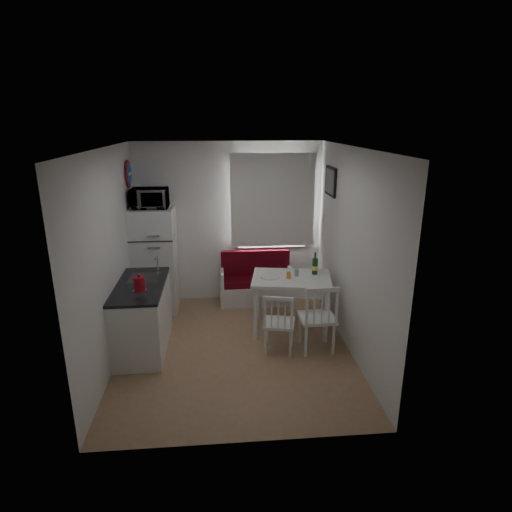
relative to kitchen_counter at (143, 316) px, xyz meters
The scene contains 22 objects.
floor 1.29m from the kitchen_counter, ahead, with size 3.00×3.50×0.02m, color #977050.
ceiling 2.46m from the kitchen_counter, ahead, with size 3.00×3.50×0.02m, color white.
wall_back 2.17m from the kitchen_counter, 53.04° to the left, with size 3.00×0.02×2.60m, color white.
wall_front 2.41m from the kitchen_counter, 57.81° to the right, with size 3.00×0.02×2.60m, color white.
wall_left 0.91m from the kitchen_counter, 152.61° to the right, with size 0.02×3.50×2.60m, color white.
wall_right 2.83m from the kitchen_counter, ahead, with size 0.02×3.50×2.60m, color white.
window 2.72m from the kitchen_counter, 39.47° to the left, with size 1.22×0.06×1.47m, color white.
curtain 2.71m from the kitchen_counter, 38.19° to the left, with size 1.35×0.02×1.50m, color white.
kitchen_counter is the anchor object (origin of this frame).
wall_sign 2.15m from the kitchen_counter, 101.80° to the left, with size 0.40×0.40×0.03m, color #1C48A9.
picture_frame 3.25m from the kitchen_counter, 19.45° to the left, with size 0.04×0.52×0.42m, color black.
bench 2.12m from the kitchen_counter, 39.86° to the left, with size 1.19×0.46×0.85m.
dining_table 2.06m from the kitchen_counter, ahead, with size 1.19×0.93×0.81m.
chair_left 1.81m from the kitchen_counter, 11.15° to the right, with size 0.46×0.45×0.45m.
chair_right 2.30m from the kitchen_counter, ahead, with size 0.46×0.44×0.51m.
fridge 1.30m from the kitchen_counter, 89.10° to the left, with size 0.66×0.66×1.65m, color white.
microwave 1.80m from the kitchen_counter, 89.06° to the left, with size 0.54×0.36×0.30m, color white.
kettle 0.62m from the kitchen_counter, 79.78° to the right, with size 0.16×0.16×0.22m, color #A40D1A.
wine_bottle 2.46m from the kitchen_counter, ahead, with size 0.08×0.08×0.32m, color #144119, non-canonical shape.
drinking_glass_orange 2.03m from the kitchen_counter, ahead, with size 0.06×0.06×0.10m, color orange.
drinking_glass_blue 2.17m from the kitchen_counter, ahead, with size 0.06×0.06×0.10m, color #74A8C5.
plate 1.79m from the kitchen_counter, 10.76° to the left, with size 0.27×0.27×0.02m, color white.
Camera 1 is at (-0.18, -5.06, 2.90)m, focal length 30.00 mm.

